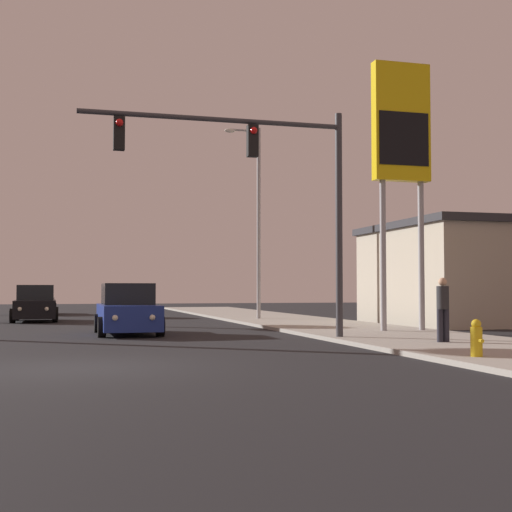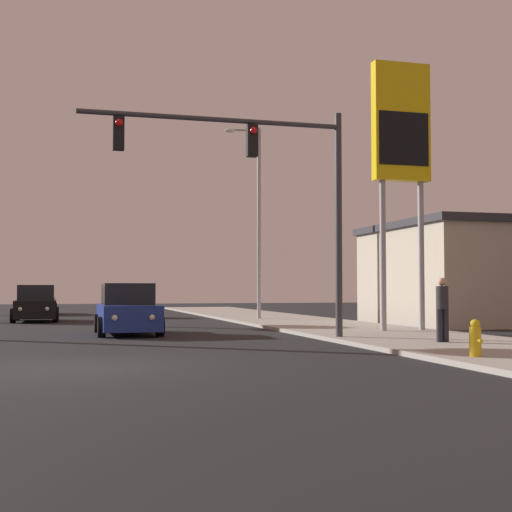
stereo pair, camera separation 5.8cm
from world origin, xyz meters
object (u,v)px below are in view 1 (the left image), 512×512
Objects in this scene: car_blue at (128,311)px; pedestrian_on_sidewalk at (443,307)px; car_grey at (38,301)px; car_black at (35,305)px; gas_station_sign at (401,137)px; traffic_light_mast at (268,174)px; street_lamp at (256,212)px; fire_hydrant at (476,338)px.

car_blue is 10.38m from pedestrian_on_sidewalk.
pedestrian_on_sidewalk reaches higher than car_grey.
car_grey is at bearing 111.80° from pedestrian_on_sidewalk.
car_grey and car_black have the same top height.
gas_station_sign is at bearing 118.71° from car_grey.
car_blue is (3.32, -10.59, 0.00)m from car_black.
traffic_light_mast is 0.84× the size of street_lamp.
car_grey is 0.48× the size of street_lamp.
pedestrian_on_sidewalk is at bearing 69.63° from fire_hydrant.
traffic_light_mast reaches higher than car_blue.
car_blue is at bearing -128.32° from street_lamp.
car_blue is at bearing 136.07° from pedestrian_on_sidewalk.
car_grey is 0.57× the size of traffic_light_mast.
car_grey is at bearing -80.72° from car_blue.
fire_hydrant is (2.58, -6.40, -4.25)m from traffic_light_mast.
traffic_light_mast reaches higher than car_black.
fire_hydrant is at bearing -68.01° from traffic_light_mast.
car_grey is 32.69m from fire_hydrant.
car_blue is (3.52, -20.29, 0.00)m from car_grey.
street_lamp is at bearing 130.34° from car_grey.
car_blue is 12.54m from fire_hydrant.
street_lamp reaches higher than traffic_light_mast.
pedestrian_on_sidewalk is (7.48, -7.20, 0.27)m from car_blue.
street_lamp is at bearing 93.05° from pedestrian_on_sidewalk.
car_black is 17.09m from traffic_light_mast.
street_lamp is at bearing 76.36° from traffic_light_mast.
car_blue is at bearing 166.38° from gas_station_sign.
car_blue is at bearing 106.36° from car_black.
car_black and car_blue have the same top height.
car_black is 2.59× the size of pedestrian_on_sidewalk.
pedestrian_on_sidewalk is at bearing -86.95° from street_lamp.
pedestrian_on_sidewalk is at bearing 111.59° from car_grey.
traffic_light_mast is 6.04m from pedestrian_on_sidewalk.
pedestrian_on_sidewalk is (10.99, -27.49, 0.27)m from car_grey.
car_grey is at bearing 105.76° from traffic_light_mast.
street_lamp is 10.90m from gas_station_sign.
gas_station_sign is 5.39× the size of pedestrian_on_sidewalk.
gas_station_sign is at bearing 132.72° from car_black.
pedestrian_on_sidewalk is (3.98, -2.63, -3.70)m from traffic_light_mast.
traffic_light_mast is 9.91× the size of fire_hydrant.
fire_hydrant is at bearing 112.52° from car_black.
car_grey reaches higher than fire_hydrant.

